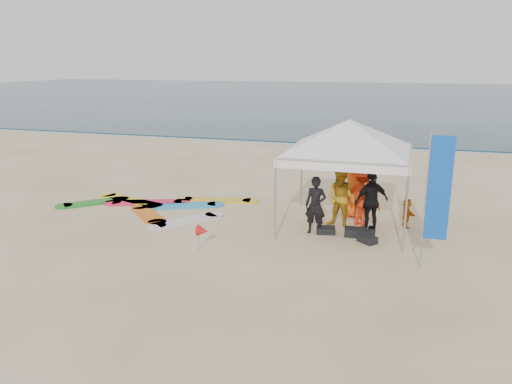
{
  "coord_description": "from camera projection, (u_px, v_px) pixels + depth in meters",
  "views": [
    {
      "loc": [
        4.52,
        -9.4,
        4.5
      ],
      "look_at": [
        0.84,
        2.6,
        1.2
      ],
      "focal_mm": 35.0,
      "sensor_mm": 36.0,
      "label": 1
    }
  ],
  "objects": [
    {
      "name": "gear_pile",
      "position": [
        352.0,
        233.0,
        13.16
      ],
      "size": [
        1.7,
        0.94,
        0.22
      ],
      "color": "black",
      "rests_on": "ground"
    },
    {
      "name": "ground",
      "position": [
        186.0,
        269.0,
        11.12
      ],
      "size": [
        120.0,
        120.0,
        0.0
      ],
      "primitive_type": "plane",
      "color": "beige",
      "rests_on": "ground"
    },
    {
      "name": "person_black_a",
      "position": [
        316.0,
        205.0,
        13.27
      ],
      "size": [
        0.59,
        0.41,
        1.56
      ],
      "primitive_type": "imported",
      "rotation": [
        0.0,
        0.0,
        -0.07
      ],
      "color": "black",
      "rests_on": "ground"
    },
    {
      "name": "person_orange_b",
      "position": [
        355.0,
        185.0,
        14.63
      ],
      "size": [
        1.0,
        0.7,
        1.95
      ],
      "primitive_type": "imported",
      "rotation": [
        0.0,
        0.0,
        3.06
      ],
      "color": "orange",
      "rests_on": "ground"
    },
    {
      "name": "shoreline_foam",
      "position": [
        323.0,
        144.0,
        27.94
      ],
      "size": [
        160.0,
        1.2,
        0.01
      ],
      "primitive_type": "cube",
      "color": "silver",
      "rests_on": "ground"
    },
    {
      "name": "marker_pennant",
      "position": [
        203.0,
        231.0,
        12.14
      ],
      "size": [
        0.28,
        0.28,
        0.64
      ],
      "color": "#A5A5A8",
      "rests_on": "ground"
    },
    {
      "name": "person_orange_a",
      "position": [
        362.0,
        196.0,
        13.93
      ],
      "size": [
        1.26,
        1.03,
        1.69
      ],
      "primitive_type": "imported",
      "rotation": [
        0.0,
        0.0,
        2.71
      ],
      "color": "red",
      "rests_on": "ground"
    },
    {
      "name": "ocean",
      "position": [
        376.0,
        96.0,
        66.58
      ],
      "size": [
        160.0,
        84.0,
        0.08
      ],
      "primitive_type": "cube",
      "color": "#0C2633",
      "rests_on": "ground"
    },
    {
      "name": "surfboard_spread",
      "position": [
        159.0,
        206.0,
        15.88
      ],
      "size": [
        5.74,
        3.66,
        0.07
      ],
      "color": "#258EC8",
      "rests_on": "ground"
    },
    {
      "name": "person_seated",
      "position": [
        407.0,
        213.0,
        13.86
      ],
      "size": [
        0.47,
        0.81,
        0.83
      ],
      "primitive_type": "imported",
      "rotation": [
        0.0,
        0.0,
        1.88
      ],
      "color": "#CA5F12",
      "rests_on": "ground"
    },
    {
      "name": "person_black_b",
      "position": [
        371.0,
        201.0,
        13.4
      ],
      "size": [
        1.05,
        0.9,
        1.69
      ],
      "primitive_type": "imported",
      "rotation": [
        0.0,
        0.0,
        3.74
      ],
      "color": "black",
      "rests_on": "ground"
    },
    {
      "name": "person_yellow",
      "position": [
        341.0,
        198.0,
        13.75
      ],
      "size": [
        0.96,
        0.84,
        1.67
      ],
      "primitive_type": "imported",
      "rotation": [
        0.0,
        0.0,
        -0.29
      ],
      "color": "#BA851A",
      "rests_on": "ground"
    },
    {
      "name": "feather_flag",
      "position": [
        437.0,
        190.0,
        10.7
      ],
      "size": [
        0.52,
        0.04,
        3.08
      ],
      "color": "#A5A5A8",
      "rests_on": "ground"
    },
    {
      "name": "canopy_tent",
      "position": [
        350.0,
        120.0,
        13.29
      ],
      "size": [
        4.54,
        4.54,
        3.43
      ],
      "color": "#A5A5A8",
      "rests_on": "ground"
    }
  ]
}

